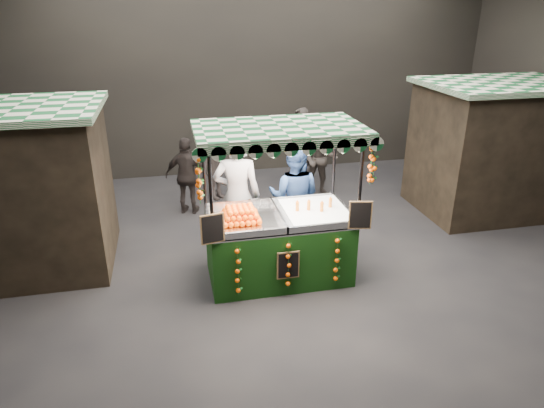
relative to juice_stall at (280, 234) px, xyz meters
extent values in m
plane|color=black|center=(0.42, 0.26, -0.75)|extent=(12.00, 12.00, 0.00)
cube|color=black|center=(0.42, 5.26, 1.75)|extent=(12.00, 0.10, 5.00)
cube|color=black|center=(-3.98, 1.26, 0.50)|extent=(2.80, 2.00, 2.50)
cube|color=black|center=(4.82, 1.76, 0.50)|extent=(2.80, 2.00, 2.50)
cube|color=#115125|center=(4.82, 1.76, 1.80)|extent=(3.00, 2.20, 0.10)
cube|color=black|center=(-0.01, 0.04, -0.26)|extent=(2.13, 1.16, 0.97)
cube|color=silver|center=(-0.01, 0.04, 0.24)|extent=(2.13, 1.16, 0.04)
cylinder|color=black|center=(-1.04, -0.51, 0.41)|extent=(0.05, 0.05, 2.32)
cylinder|color=black|center=(1.03, -0.51, 0.41)|extent=(0.05, 0.05, 2.32)
cylinder|color=black|center=(-1.04, 0.59, 0.41)|extent=(0.05, 0.05, 2.32)
cylinder|color=black|center=(1.03, 0.59, 0.41)|extent=(0.05, 0.05, 2.32)
cube|color=#115125|center=(-0.01, 0.04, 1.62)|extent=(2.37, 1.40, 0.08)
cube|color=white|center=(0.57, 0.04, 0.30)|extent=(0.95, 1.05, 0.08)
cube|color=black|center=(-1.05, -0.57, 0.46)|extent=(0.33, 0.09, 0.43)
cube|color=black|center=(1.04, -0.57, 0.46)|extent=(0.33, 0.09, 0.43)
cube|color=black|center=(-0.01, -0.58, -0.21)|extent=(0.33, 0.02, 0.43)
imported|color=gray|center=(-0.51, 0.88, 0.31)|extent=(0.85, 0.63, 2.11)
imported|color=navy|center=(0.48, 0.97, 0.18)|extent=(1.12, 1.02, 1.86)
imported|color=#282420|center=(-4.08, 3.49, 0.10)|extent=(0.66, 0.48, 1.69)
imported|color=#2D2825|center=(1.65, 3.23, 0.08)|extent=(0.99, 0.90, 1.66)
imported|color=black|center=(-1.22, 2.84, 0.04)|extent=(0.99, 0.67, 1.57)
imported|color=black|center=(-0.56, 3.47, 0.02)|extent=(1.12, 1.08, 1.53)
imported|color=#282420|center=(-4.08, 4.43, 0.11)|extent=(0.87, 0.59, 1.72)
imported|color=#292521|center=(4.92, 3.67, 0.13)|extent=(0.95, 1.71, 1.76)
imported|color=#2A2622|center=(1.39, 3.93, 0.16)|extent=(0.52, 0.72, 1.82)
camera|label=1|loc=(-1.51, -6.38, 3.24)|focal=31.81mm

